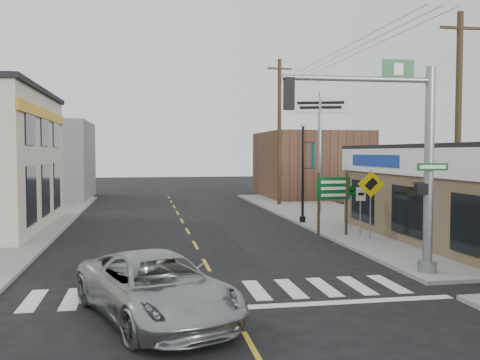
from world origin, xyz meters
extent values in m
plane|color=black|center=(0.00, 0.00, 0.00)|extent=(140.00, 140.00, 0.00)
cube|color=slate|center=(9.00, 13.00, 0.07)|extent=(6.00, 38.00, 0.13)
cube|color=gold|center=(0.00, 8.00, 0.01)|extent=(0.12, 56.00, 0.01)
cube|color=silver|center=(0.00, 0.40, 0.01)|extent=(11.00, 2.20, 0.01)
cube|color=brown|center=(12.00, 30.00, 2.80)|extent=(8.00, 10.00, 5.60)
cube|color=slate|center=(-11.00, 32.00, 3.20)|extent=(9.00, 10.00, 6.40)
imported|color=#979A9C|center=(-1.84, -1.74, 0.76)|extent=(4.29, 5.99, 1.51)
cylinder|color=gray|center=(6.66, 1.17, 3.33)|extent=(0.30, 0.30, 6.41)
cylinder|color=gray|center=(4.31, 1.17, 6.11)|extent=(4.70, 0.17, 0.17)
cube|color=black|center=(2.16, 1.17, 5.63)|extent=(0.30, 0.23, 0.96)
cube|color=#064517|center=(6.66, 0.95, 3.44)|extent=(1.01, 0.04, 0.23)
cube|color=#064517|center=(5.59, 1.17, 6.43)|extent=(1.01, 0.05, 0.59)
cube|color=black|center=(6.41, 1.12, 2.75)|extent=(0.34, 0.28, 0.34)
cube|color=#43321F|center=(5.64, 8.76, 1.55)|extent=(0.10, 0.10, 2.85)
cube|color=#43321F|center=(6.96, 8.76, 1.55)|extent=(0.10, 0.10, 2.85)
cube|color=#0F4E1C|center=(6.30, 8.70, 2.26)|extent=(1.63, 0.05, 1.02)
cylinder|color=#E0C303|center=(8.50, 4.21, 0.38)|extent=(0.18, 0.18, 0.49)
sphere|color=#E0C303|center=(8.50, 4.21, 0.65)|extent=(0.19, 0.19, 0.19)
cylinder|color=gray|center=(7.54, 7.45, 1.48)|extent=(0.07, 0.07, 2.71)
cube|color=#D3B400|center=(7.54, 7.42, 2.51)|extent=(1.15, 0.03, 1.15)
cylinder|color=black|center=(6.30, 13.39, 2.72)|extent=(0.14, 0.14, 5.19)
sphere|color=silver|center=(6.30, 13.39, 5.36)|extent=(0.28, 0.28, 0.28)
cube|color=#0F5255|center=(6.85, 13.39, 3.72)|extent=(0.02, 0.55, 1.40)
cylinder|color=gray|center=(8.54, 17.23, 3.84)|extent=(0.22, 0.22, 7.43)
cube|color=silver|center=(8.54, 17.23, 6.76)|extent=(3.49, 0.18, 0.93)
cylinder|color=black|center=(10.24, 6.16, 1.78)|extent=(0.21, 0.21, 3.29)
ellipsoid|color=#173212|center=(9.39, 2.53, 0.64)|extent=(1.37, 1.37, 1.02)
ellipsoid|color=black|center=(11.00, 6.06, 0.57)|extent=(1.18, 1.18, 0.89)
cylinder|color=#432B20|center=(8.89, 3.16, 4.48)|extent=(0.23, 0.23, 8.69)
cube|color=#432B20|center=(8.89, 3.16, 8.26)|extent=(1.51, 0.09, 0.09)
cylinder|color=#3D221A|center=(7.50, 23.13, 5.32)|extent=(0.27, 0.27, 10.39)
cube|color=#3D221A|center=(7.50, 23.13, 9.84)|extent=(1.81, 0.11, 0.11)
camera|label=1|loc=(-2.10, -14.17, 3.90)|focal=40.00mm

